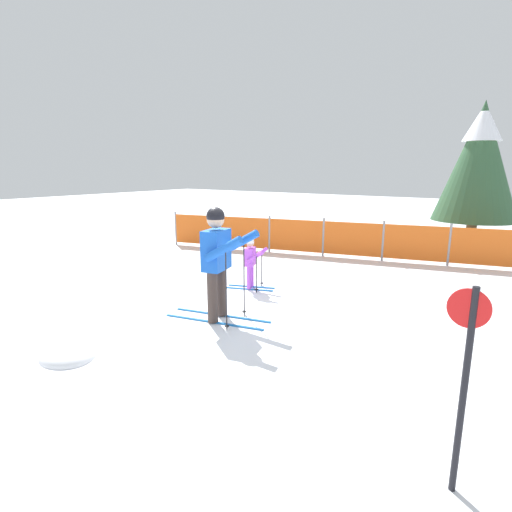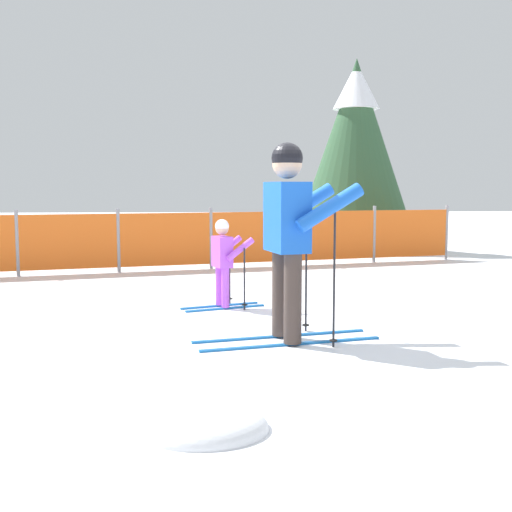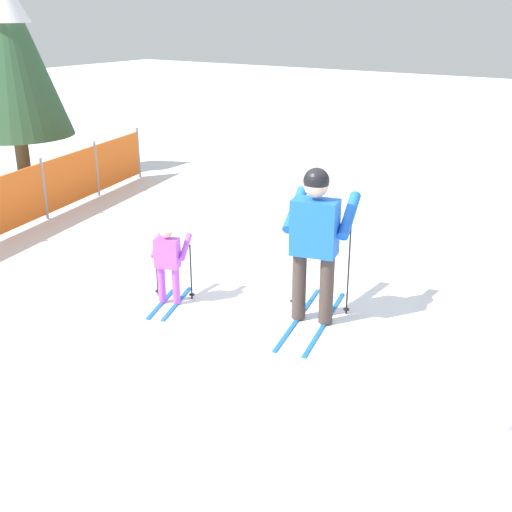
{
  "view_description": "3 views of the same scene",
  "coord_description": "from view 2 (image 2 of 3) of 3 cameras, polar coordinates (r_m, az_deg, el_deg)",
  "views": [
    {
      "loc": [
        4.05,
        -4.91,
        2.37
      ],
      "look_at": [
        0.22,
        0.64,
        0.89
      ],
      "focal_mm": 28.0,
      "sensor_mm": 36.0,
      "label": 1
    },
    {
      "loc": [
        -0.59,
        -6.0,
        1.41
      ],
      "look_at": [
        -0.11,
        0.5,
        0.7
      ],
      "focal_mm": 45.0,
      "sensor_mm": 36.0,
      "label": 2
    },
    {
      "loc": [
        -5.75,
        -3.44,
        3.36
      ],
      "look_at": [
        0.01,
        0.42,
        0.69
      ],
      "focal_mm": 45.0,
      "sensor_mm": 36.0,
      "label": 3
    }
  ],
  "objects": [
    {
      "name": "snow_mound",
      "position": [
        3.88,
        -4.64,
        -15.15
      ],
      "size": [
        0.76,
        0.65,
        0.31
      ],
      "primitive_type": "ellipsoid",
      "color": "white",
      "rests_on": "ground_plane"
    },
    {
      "name": "ground_plane",
      "position": [
        6.19,
        1.34,
        -6.97
      ],
      "size": [
        60.0,
        60.0,
        0.0
      ],
      "primitive_type": "plane",
      "color": "white"
    },
    {
      "name": "skier_child",
      "position": [
        7.45,
        -2.89,
        -0.05
      ],
      "size": [
        0.99,
        0.59,
        1.04
      ],
      "rotation": [
        0.0,
        0.0,
        0.36
      ],
      "color": "#1966B2",
      "rests_on": "ground_plane"
    },
    {
      "name": "skier_adult",
      "position": [
        5.78,
        3.04,
        2.92
      ],
      "size": [
        1.74,
        0.87,
        1.8
      ],
      "rotation": [
        0.0,
        0.0,
        0.23
      ],
      "color": "#1966B2",
      "rests_on": "ground_plane"
    },
    {
      "name": "conifer_far",
      "position": [
        14.6,
        8.85,
        10.79
      ],
      "size": [
        2.27,
        2.27,
        4.21
      ],
      "color": "#4C3823",
      "rests_on": "ground_plane"
    },
    {
      "name": "safety_fence",
      "position": [
        11.05,
        -4.03,
        1.59
      ],
      "size": [
        9.2,
        2.24,
        1.06
      ],
      "rotation": [
        0.0,
        0.0,
        0.23
      ],
      "color": "gray",
      "rests_on": "ground_plane"
    }
  ]
}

